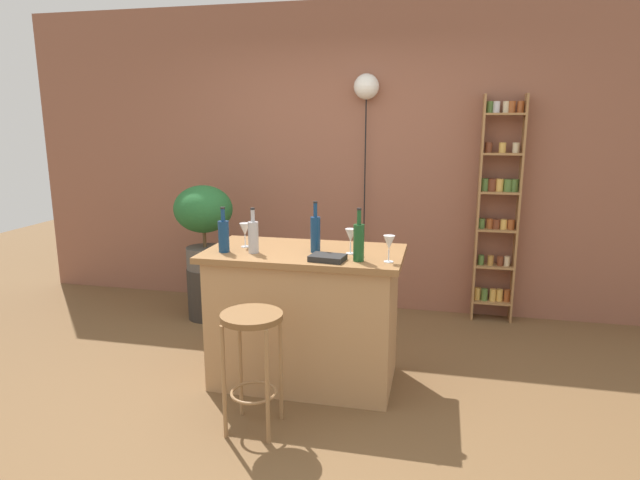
% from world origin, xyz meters
% --- Properties ---
extents(ground, '(12.00, 12.00, 0.00)m').
position_xyz_m(ground, '(0.00, 0.00, 0.00)').
color(ground, brown).
extents(back_wall, '(6.40, 0.10, 2.80)m').
position_xyz_m(back_wall, '(0.00, 1.95, 1.40)').
color(back_wall, '#8C5642').
rests_on(back_wall, ground).
extents(kitchen_counter, '(1.30, 0.70, 0.92)m').
position_xyz_m(kitchen_counter, '(0.00, 0.30, 0.46)').
color(kitchen_counter, tan).
rests_on(kitchen_counter, ground).
extents(bar_stool, '(0.35, 0.35, 0.71)m').
position_xyz_m(bar_stool, '(-0.14, -0.37, 0.53)').
color(bar_stool, '#997047').
rests_on(bar_stool, ground).
extents(spice_shelf, '(0.35, 0.16, 1.98)m').
position_xyz_m(spice_shelf, '(1.35, 1.80, 1.01)').
color(spice_shelf, '#9E7042').
rests_on(spice_shelf, ground).
extents(plant_stool, '(0.35, 0.35, 0.46)m').
position_xyz_m(plant_stool, '(-1.16, 1.28, 0.23)').
color(plant_stool, '#2D2823').
rests_on(plant_stool, ground).
extents(potted_plant, '(0.52, 0.47, 0.75)m').
position_xyz_m(potted_plant, '(-1.16, 1.28, 0.92)').
color(potted_plant, '#514C47').
rests_on(potted_plant, plant_stool).
extents(bottle_sauce_amber, '(0.07, 0.07, 0.30)m').
position_xyz_m(bottle_sauce_amber, '(-0.31, 0.17, 1.03)').
color(bottle_sauce_amber, '#B2B2B7').
rests_on(bottle_sauce_amber, kitchen_counter).
extents(bottle_spirits_clear, '(0.06, 0.06, 0.33)m').
position_xyz_m(bottle_spirits_clear, '(0.08, 0.28, 1.04)').
color(bottle_spirits_clear, navy).
rests_on(bottle_spirits_clear, kitchen_counter).
extents(bottle_vinegar, '(0.07, 0.07, 0.30)m').
position_xyz_m(bottle_vinegar, '(-0.50, 0.15, 1.03)').
color(bottle_vinegar, navy).
rests_on(bottle_vinegar, kitchen_counter).
extents(bottle_soda_blue, '(0.07, 0.07, 0.33)m').
position_xyz_m(bottle_soda_blue, '(0.39, 0.11, 1.04)').
color(bottle_soda_blue, '#194C23').
rests_on(bottle_soda_blue, kitchen_counter).
extents(wine_glass_left, '(0.07, 0.07, 0.16)m').
position_xyz_m(wine_glass_left, '(0.31, 0.28, 1.03)').
color(wine_glass_left, silver).
rests_on(wine_glass_left, kitchen_counter).
extents(wine_glass_center, '(0.07, 0.07, 0.16)m').
position_xyz_m(wine_glass_center, '(-0.42, 0.32, 1.03)').
color(wine_glass_center, silver).
rests_on(wine_glass_center, kitchen_counter).
extents(wine_glass_right, '(0.07, 0.07, 0.16)m').
position_xyz_m(wine_glass_right, '(0.57, 0.13, 1.03)').
color(wine_glass_right, silver).
rests_on(wine_glass_right, kitchen_counter).
extents(cookbook, '(0.23, 0.18, 0.03)m').
position_xyz_m(cookbook, '(0.20, 0.08, 0.94)').
color(cookbook, black).
rests_on(cookbook, kitchen_counter).
extents(pendant_globe_light, '(0.22, 0.22, 2.16)m').
position_xyz_m(pendant_globe_light, '(0.18, 1.84, 2.03)').
color(pendant_globe_light, black).
rests_on(pendant_globe_light, ground).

